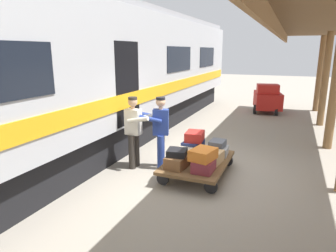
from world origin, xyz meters
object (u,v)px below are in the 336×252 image
Objects in this scene: suitcase_burgundy_valise at (204,166)px; suitcase_orange_carryall at (203,154)px; suitcase_navy_fabric at (193,146)px; suitcase_red_plastic at (195,136)px; suitcase_black_hardshell at (177,152)px; suitcase_tan_vintage at (211,157)px; porter_in_overalls at (160,130)px; suitcase_gray_aluminum at (216,151)px; suitcase_brown_leather at (177,162)px; luggage_cart at (198,162)px; baggage_tug at (267,99)px; suitcase_cream_canvas at (186,154)px; suitcase_slate_roller at (217,144)px; porter_by_door at (134,130)px; train_car at (77,77)px.

suitcase_burgundy_valise is 0.23m from suitcase_orange_carryall.
suitcase_orange_carryall reaches higher than suitcase_burgundy_valise.
suitcase_orange_carryall is (-0.55, 1.05, 0.21)m from suitcase_navy_fabric.
suitcase_black_hardshell is at bearing 87.69° from suitcase_red_plastic.
porter_in_overalls is (1.25, -0.09, 0.46)m from suitcase_tan_vintage.
suitcase_red_plastic reaches higher than suitcase_orange_carryall.
suitcase_tan_vintage reaches higher than suitcase_gray_aluminum.
suitcase_orange_carryall is at bearing -175.92° from suitcase_brown_leather.
luggage_cart is 0.34m from suitcase_tan_vintage.
suitcase_navy_fabric is 0.32× the size of baggage_tug.
baggage_tug reaches higher than suitcase_cream_canvas.
suitcase_tan_vintage is at bearing 90.00° from suitcase_gray_aluminum.
suitcase_cream_canvas is at bearing 0.00° from suitcase_tan_vintage.
suitcase_burgundy_valise reaches higher than luggage_cart.
suitcase_gray_aluminum is (-0.58, -1.09, -0.02)m from suitcase_brown_leather.
baggage_tug is (-0.54, -7.51, 0.19)m from suitcase_gray_aluminum.
suitcase_cream_canvas is 1.39× the size of suitcase_black_hardshell.
suitcase_brown_leather is at bearing 90.00° from suitcase_cream_canvas.
suitcase_tan_vintage is at bearing -90.00° from suitcase_burgundy_valise.
suitcase_brown_leather is at bearing 136.65° from porter_in_overalls.
suitcase_tan_vintage is at bearing 175.67° from porter_in_overalls.
suitcase_slate_roller is at bearing -121.38° from luggage_cart.
porter_by_door reaches higher than suitcase_black_hardshell.
luggage_cart is 1.05× the size of baggage_tug.
suitcase_cream_canvas is at bearing -43.34° from suitcase_burgundy_valise.
luggage_cart is 0.76m from suitcase_red_plastic.
suitcase_navy_fabric is at bearing -62.49° from suitcase_orange_carryall.
suitcase_burgundy_valise is 8.61m from baggage_tug.
suitcase_navy_fabric is at bearing -175.19° from train_car.
train_car reaches higher than suitcase_tan_vintage.
suitcase_cream_canvas is 1.04× the size of suitcase_red_plastic.
porter_by_door is (1.24, 0.12, 0.48)m from suitcase_cream_canvas.
suitcase_navy_fabric is 1.23m from suitcase_burgundy_valise.
luggage_cart is 0.64m from suitcase_burgundy_valise.
suitcase_gray_aluminum is at bearing 177.27° from suitcase_red_plastic.
baggage_tug is (-1.08, -7.48, -0.10)m from suitcase_red_plastic.
baggage_tug is (-0.54, -8.60, 0.17)m from suitcase_burgundy_valise.
porter_by_door is at bearing 19.12° from suitcase_slate_roller.
train_car is 4.03m from suitcase_gray_aluminum.
suitcase_cream_canvas reaches higher than luggage_cart.
suitcase_gray_aluminum is at bearing 85.92° from baggage_tug.
suitcase_navy_fabric is at bearing -90.89° from suitcase_black_hardshell.
train_car is 12.15× the size of porter_by_door.
suitcase_slate_roller reaches higher than suitcase_cream_canvas.
suitcase_burgundy_valise is 0.93× the size of suitcase_orange_carryall.
suitcase_brown_leather reaches higher than suitcase_cream_canvas.
luggage_cart is at bearing 0.00° from suitcase_tan_vintage.
luggage_cart is 0.69m from suitcase_slate_roller.
suitcase_slate_roller reaches higher than suitcase_navy_fabric.
baggage_tug reaches higher than luggage_cart.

